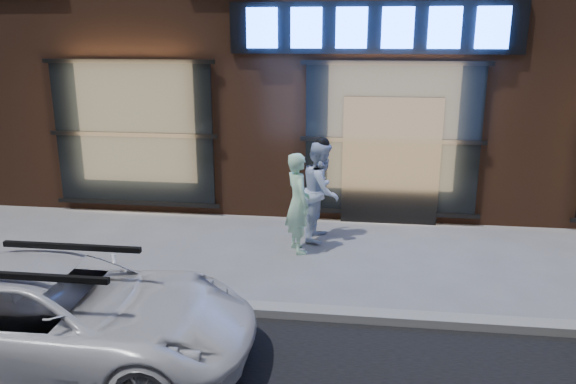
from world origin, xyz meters
The scene contains 5 objects.
ground centered at (0.00, 0.00, 0.00)m, with size 90.00×90.00×0.00m, color slate.
curb centered at (0.00, 0.00, 0.06)m, with size 60.00×0.25×0.12m, color gray.
man_bowtie centered at (-1.55, 2.25, 0.83)m, with size 0.61×0.40×1.67m, color #C2FFD1.
man_cap centered at (-1.22, 2.91, 0.87)m, with size 0.85×0.66×1.74m, color white.
white_suv centered at (-3.71, -1.41, 0.59)m, with size 1.95×4.22×1.17m, color white.
Camera 1 is at (-0.58, -6.47, 3.49)m, focal length 35.00 mm.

